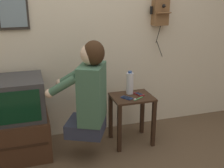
% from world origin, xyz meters
% --- Properties ---
extents(wall_back, '(6.80, 0.05, 2.55)m').
position_xyz_m(wall_back, '(0.00, 1.24, 1.27)').
color(wall_back, beige).
rests_on(wall_back, ground_plane).
extents(side_table, '(0.45, 0.37, 0.56)m').
position_xyz_m(side_table, '(0.41, 0.80, 0.41)').
color(side_table, '#382316').
rests_on(side_table, ground_plane).
extents(person, '(0.62, 0.56, 0.95)m').
position_xyz_m(person, '(-0.10, 0.62, 0.73)').
color(person, '#2D3347').
rests_on(person, ground_plane).
extents(tv_stand, '(0.66, 0.55, 0.43)m').
position_xyz_m(tv_stand, '(-0.82, 0.90, 0.22)').
color(tv_stand, '#422819').
rests_on(tv_stand, ground_plane).
extents(television, '(0.55, 0.51, 0.41)m').
position_xyz_m(television, '(-0.79, 0.92, 0.63)').
color(television, '#38383A').
rests_on(television, tv_stand).
extents(wall_phone_antique, '(0.22, 0.18, 0.81)m').
position_xyz_m(wall_phone_antique, '(0.88, 1.16, 1.47)').
color(wall_phone_antique, brown).
extents(framed_picture, '(0.30, 0.03, 0.41)m').
position_xyz_m(framed_picture, '(-0.74, 1.21, 1.48)').
color(framed_picture, '#2D2823').
extents(cell_phone_held, '(0.12, 0.14, 0.01)m').
position_xyz_m(cell_phone_held, '(0.34, 0.76, 0.57)').
color(cell_phone_held, navy).
rests_on(cell_phone_held, side_table).
extents(cell_phone_spare, '(0.09, 0.14, 0.01)m').
position_xyz_m(cell_phone_spare, '(0.50, 0.82, 0.57)').
color(cell_phone_spare, maroon).
rests_on(cell_phone_spare, side_table).
extents(water_bottle, '(0.08, 0.08, 0.26)m').
position_xyz_m(water_bottle, '(0.42, 0.89, 0.68)').
color(water_bottle, silver).
rests_on(water_bottle, side_table).
extents(toothbrush, '(0.13, 0.09, 0.02)m').
position_xyz_m(toothbrush, '(0.44, 0.70, 0.57)').
color(toothbrush, '#4CBF66').
rests_on(toothbrush, side_table).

